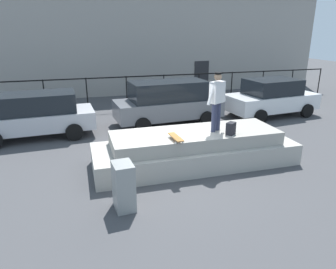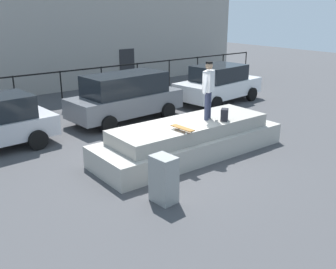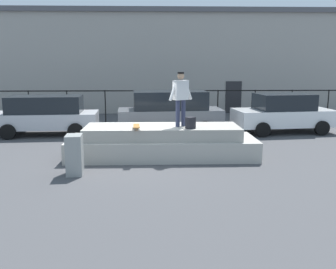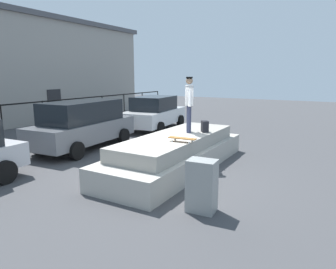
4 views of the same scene
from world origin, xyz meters
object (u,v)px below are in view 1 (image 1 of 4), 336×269
Objects in this scene: backpack at (231,128)px; utility_box at (124,186)px; car_silver_hatchback_near at (34,114)px; car_white_sedan_far at (271,97)px; skateboarder at (217,97)px; car_grey_hatchback_mid at (168,102)px; skateboard at (176,137)px.

utility_box is (-3.39, -1.41, -0.67)m from backpack.
car_white_sedan_far reaches higher than car_silver_hatchback_near.
skateboarder is 0.37× the size of car_grey_hatchback_mid.
car_grey_hatchback_mid is (1.26, 5.04, -0.17)m from skateboard.
skateboarder is at bearing 26.16° from utility_box.
skateboarder is 7.11m from car_silver_hatchback_near.
car_silver_hatchback_near is 10.57m from car_white_sedan_far.
skateboarder is 3.91m from utility_box.
car_silver_hatchback_near is (-5.60, 4.22, -1.18)m from skateboarder.
skateboard is at bearing 34.08° from utility_box.
skateboard is at bearing -141.90° from car_white_sedan_far.
skateboarder is at bearing -36.99° from car_silver_hatchback_near.
skateboarder is at bearing -93.77° from backpack.
skateboard is at bearing -160.55° from skateboarder.
car_grey_hatchback_mid reaches higher than car_white_sedan_far.
utility_box is (-8.06, -6.35, -0.32)m from car_white_sedan_far.
backpack reaches higher than utility_box.
backpack is (0.29, -0.44, -0.85)m from skateboarder.
skateboard is at bearing -34.98° from backpack.
backpack is 0.08× the size of car_silver_hatchback_near.
car_grey_hatchback_mid is 4.18× the size of utility_box.
skateboard is 1.71m from backpack.
car_silver_hatchback_near is at bearing 143.01° from skateboarder.
car_white_sedan_far is (4.68, 4.94, -0.34)m from backpack.
skateboard is 8.12m from car_white_sedan_far.
car_silver_hatchback_near is at bearing 107.81° from utility_box.
car_silver_hatchback_near reaches higher than skateboard.
car_silver_hatchback_near is 6.57m from utility_box.
skateboarder is 1.56× the size of utility_box.
utility_box is at bearing -141.30° from skateboard.
car_white_sedan_far is at bearing 1.55° from car_silver_hatchback_near.
skateboarder is 0.39× the size of car_white_sedan_far.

